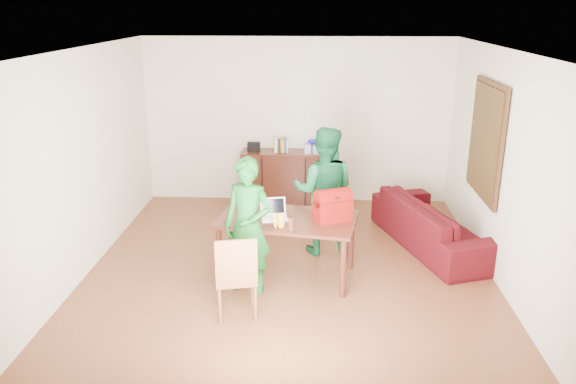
# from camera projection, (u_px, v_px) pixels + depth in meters

# --- Properties ---
(room) EXTENTS (5.20, 5.70, 2.90)m
(room) POSITION_uv_depth(u_px,v_px,m) (290.00, 168.00, 6.73)
(room) COLOR #492012
(room) RESTS_ON ground
(table) EXTENTS (1.76, 1.18, 0.76)m
(table) POSITION_uv_depth(u_px,v_px,m) (287.00, 225.00, 6.71)
(table) COLOR black
(table) RESTS_ON ground
(chair) EXTENTS (0.51, 0.49, 0.95)m
(chair) POSITION_uv_depth(u_px,v_px,m) (236.00, 292.00, 5.97)
(chair) COLOR brown
(chair) RESTS_ON ground
(person_near) EXTENTS (0.67, 0.54, 1.59)m
(person_near) POSITION_uv_depth(u_px,v_px,m) (248.00, 226.00, 6.34)
(person_near) COLOR #13561A
(person_near) RESTS_ON ground
(person_far) EXTENTS (0.90, 0.74, 1.71)m
(person_far) POSITION_uv_depth(u_px,v_px,m) (324.00, 191.00, 7.34)
(person_far) COLOR #135830
(person_far) RESTS_ON ground
(laptop) EXTENTS (0.34, 0.27, 0.22)m
(laptop) POSITION_uv_depth(u_px,v_px,m) (274.00, 215.00, 6.64)
(laptop) COLOR white
(laptop) RESTS_ON table
(bananas) EXTENTS (0.21, 0.17, 0.07)m
(bananas) POSITION_uv_depth(u_px,v_px,m) (279.00, 225.00, 6.37)
(bananas) COLOR gold
(bananas) RESTS_ON table
(bottle) EXTENTS (0.07, 0.07, 0.17)m
(bottle) POSITION_uv_depth(u_px,v_px,m) (291.00, 223.00, 6.30)
(bottle) COLOR #572513
(bottle) RESTS_ON table
(red_bag) EXTENTS (0.48, 0.39, 0.31)m
(red_bag) POSITION_uv_depth(u_px,v_px,m) (333.00, 208.00, 6.56)
(red_bag) COLOR maroon
(red_bag) RESTS_ON table
(sofa) EXTENTS (1.54, 2.39, 0.65)m
(sofa) POSITION_uv_depth(u_px,v_px,m) (434.00, 224.00, 7.68)
(sofa) COLOR #34060B
(sofa) RESTS_ON ground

